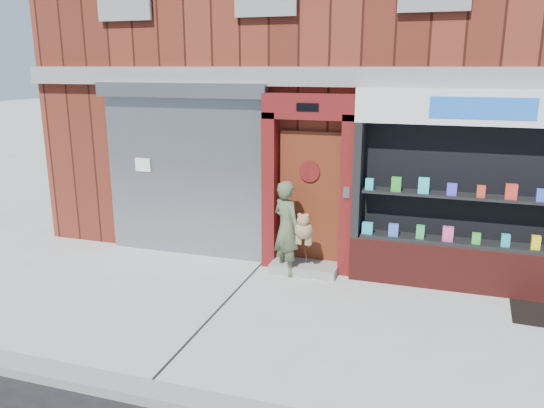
% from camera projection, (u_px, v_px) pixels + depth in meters
% --- Properties ---
extents(ground, '(80.00, 80.00, 0.00)m').
position_uv_depth(ground, '(328.00, 324.00, 7.01)').
color(ground, '#9E9E99').
rests_on(ground, ground).
extents(building, '(12.00, 8.16, 8.00)m').
position_uv_depth(building, '(390.00, 33.00, 11.52)').
color(building, '#541C13').
rests_on(building, ground).
extents(shutter_bay, '(3.10, 0.30, 3.04)m').
position_uv_depth(shutter_bay, '(184.00, 160.00, 9.23)').
color(shutter_bay, gray).
rests_on(shutter_bay, ground).
extents(red_door_bay, '(1.52, 0.58, 2.90)m').
position_uv_depth(red_door_bay, '(308.00, 184.00, 8.57)').
color(red_door_bay, '#4D0D0D').
rests_on(red_door_bay, ground).
extents(pharmacy_bay, '(3.50, 0.41, 3.00)m').
position_uv_depth(pharmacy_bay, '(472.00, 202.00, 7.82)').
color(pharmacy_bay, '#571914').
rests_on(pharmacy_bay, ground).
extents(woman, '(0.81, 0.63, 1.56)m').
position_uv_depth(woman, '(288.00, 228.00, 8.51)').
color(woman, '#4B5839').
rests_on(woman, ground).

